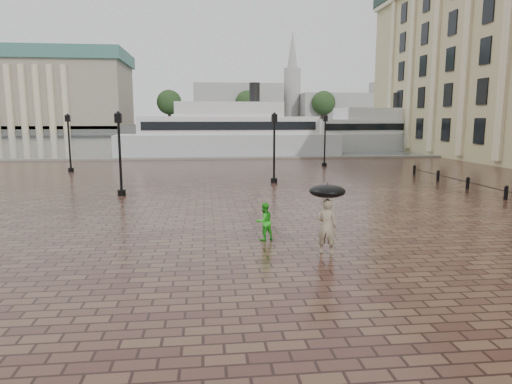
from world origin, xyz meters
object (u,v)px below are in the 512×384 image
(street_lamps, at_px, (204,144))
(ferry_near, at_px, (229,134))
(adult_pedestrian, at_px, (326,226))
(child_pedestrian, at_px, (264,221))
(ferry_far, at_px, (378,133))

(street_lamps, xyz_separation_m, ferry_near, (2.76, 19.59, 0.13))
(adult_pedestrian, height_order, child_pedestrian, adult_pedestrian)
(ferry_far, bearing_deg, ferry_near, -172.54)
(street_lamps, height_order, ferry_near, ferry_near)
(adult_pedestrian, bearing_deg, child_pedestrian, -24.98)
(child_pedestrian, relative_size, ferry_near, 0.05)
(child_pedestrian, bearing_deg, street_lamps, -107.64)
(child_pedestrian, bearing_deg, ferry_far, -139.78)
(street_lamps, xyz_separation_m, child_pedestrian, (2.04, -17.58, -1.68))
(ferry_near, bearing_deg, street_lamps, -99.62)
(child_pedestrian, relative_size, ferry_far, 0.05)
(adult_pedestrian, relative_size, ferry_far, 0.07)
(adult_pedestrian, height_order, ferry_far, ferry_far)
(street_lamps, height_order, ferry_far, ferry_far)
(adult_pedestrian, xyz_separation_m, child_pedestrian, (-1.69, 1.80, -0.21))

